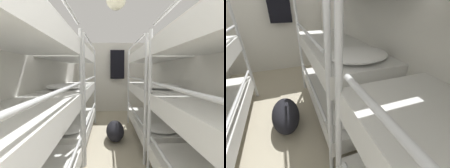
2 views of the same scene
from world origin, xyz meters
TOP-DOWN VIEW (x-y plane):
  - wall_left at (-1.12, 2.68)m, footprint 0.06×5.48m
  - wall_right at (1.12, 2.68)m, footprint 0.06×5.48m
  - wall_back at (0.00, 5.39)m, footprint 2.29×0.06m
  - bunk_stack_left_near at (-0.75, 1.38)m, footprint 0.68×1.77m
  - bunk_stack_left_far at (-0.75, 3.31)m, footprint 0.68×1.77m
  - bunk_stack_right_far at (0.75, 3.31)m, footprint 0.68×1.77m
  - duffel_bag at (0.04, 3.29)m, footprint 0.35×0.63m
  - hanging_coat at (0.20, 5.24)m, footprint 0.44×0.12m

SIDE VIEW (x-z plane):
  - duffel_bag at x=0.04m, z-range 0.00..0.35m
  - bunk_stack_left_near at x=-0.75m, z-range 0.04..1.91m
  - bunk_stack_left_far at x=-0.75m, z-range 0.04..1.91m
  - bunk_stack_right_far at x=0.75m, z-range 0.04..1.91m
  - wall_left at x=-1.12m, z-range 0.00..2.24m
  - wall_right at x=1.12m, z-range 0.00..2.24m
  - wall_back at x=0.00m, z-range 0.00..2.24m
  - hanging_coat at x=0.20m, z-range 1.09..1.99m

